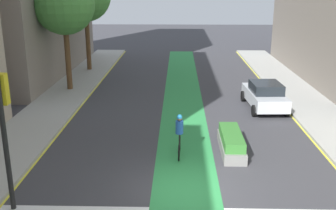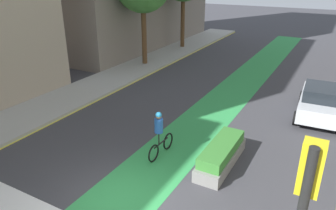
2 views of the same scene
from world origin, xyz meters
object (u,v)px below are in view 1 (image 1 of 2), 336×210
object	(u,v)px
street_tree_near	(64,4)
median_planter	(231,142)
car_silver_right_far	(265,95)
cyclist_in_lane	(179,134)
traffic_signal_near_left	(4,117)

from	to	relation	value
street_tree_near	median_planter	size ratio (longest dim) A/B	2.47
car_silver_right_far	median_planter	xyz separation A→B (m)	(-2.68, -6.21, -0.40)
street_tree_near	cyclist_in_lane	bearing A→B (deg)	-54.80
car_silver_right_far	traffic_signal_near_left	bearing A→B (deg)	-133.32
traffic_signal_near_left	street_tree_near	bearing A→B (deg)	98.04
car_silver_right_far	street_tree_near	distance (m)	13.73
traffic_signal_near_left	cyclist_in_lane	distance (m)	7.03
traffic_signal_near_left	median_planter	world-z (taller)	traffic_signal_near_left
traffic_signal_near_left	car_silver_right_far	distance (m)	15.10
street_tree_near	traffic_signal_near_left	bearing A→B (deg)	-81.96
cyclist_in_lane	traffic_signal_near_left	bearing A→B (deg)	-142.61
traffic_signal_near_left	street_tree_near	size ratio (longest dim) A/B	0.58
traffic_signal_near_left	car_silver_right_far	xyz separation A→B (m)	(10.24, 10.86, -2.27)
traffic_signal_near_left	street_tree_near	xyz separation A→B (m)	(-2.05, 14.53, 2.61)
street_tree_near	car_silver_right_far	bearing A→B (deg)	-16.61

